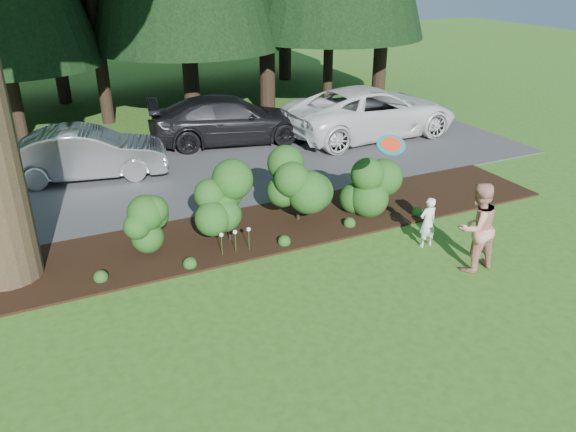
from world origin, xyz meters
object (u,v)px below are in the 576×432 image
at_px(frisbee, 391,145).
at_px(car_white_suv, 372,112).
at_px(adult, 476,227).
at_px(child, 428,222).
at_px(car_silver_wagon, 87,153).
at_px(car_dark_suv, 230,120).

bearing_deg(frisbee, car_white_suv, 58.93).
bearing_deg(car_white_suv, adult, 158.59).
xyz_separation_m(adult, frisbee, (-1.10, 1.46, 1.39)).
bearing_deg(adult, child, -81.66).
bearing_deg(child, car_silver_wagon, -52.49).
height_order(child, frisbee, frisbee).
distance_m(car_dark_suv, adult, 10.07).
height_order(car_white_suv, child, car_white_suv).
bearing_deg(car_silver_wagon, adult, -133.15).
distance_m(car_silver_wagon, frisbee, 8.82).
height_order(car_dark_suv, frisbee, frisbee).
relative_size(car_silver_wagon, child, 3.84).
bearing_deg(car_silver_wagon, frisbee, -133.34).
height_order(car_silver_wagon, frisbee, frisbee).
bearing_deg(car_silver_wagon, car_white_suv, -78.84).
relative_size(adult, frisbee, 2.99).
height_order(car_dark_suv, child, car_dark_suv).
relative_size(car_silver_wagon, car_dark_suv, 0.83).
bearing_deg(car_dark_suv, child, -161.86).
bearing_deg(adult, car_white_suv, -112.67).
xyz_separation_m(car_white_suv, frisbee, (-4.27, -7.09, 1.44)).
xyz_separation_m(car_silver_wagon, frisbee, (5.08, -7.03, 1.56)).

